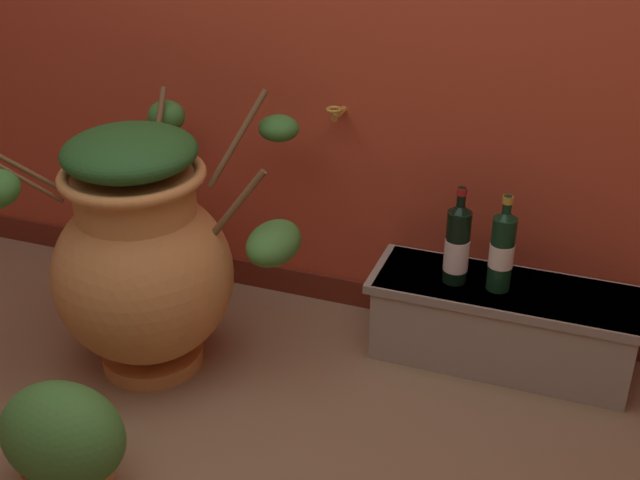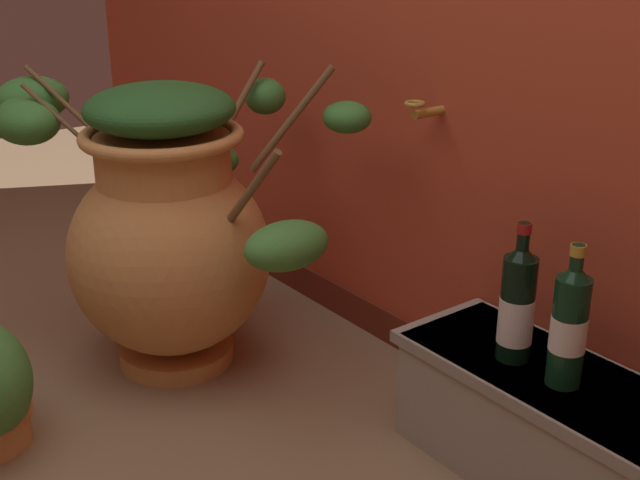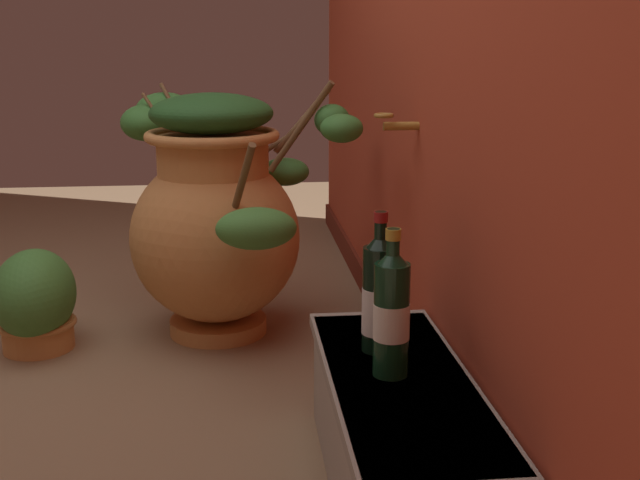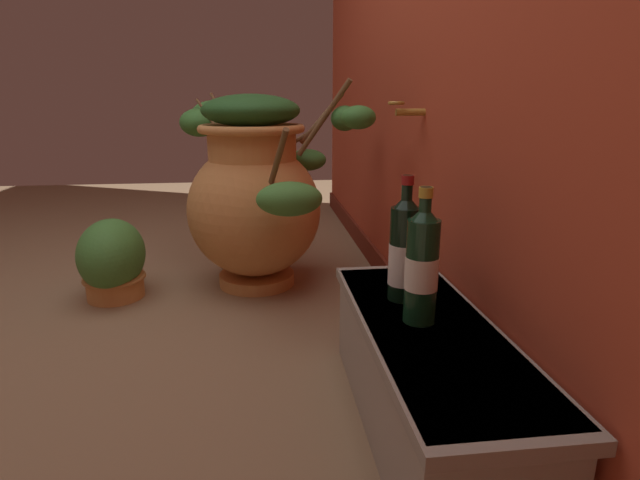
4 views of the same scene
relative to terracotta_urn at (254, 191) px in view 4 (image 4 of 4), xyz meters
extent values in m
plane|color=#896B4C|center=(0.53, -0.51, -0.42)|extent=(7.00, 7.00, 0.00)
cube|color=maroon|center=(0.53, 0.58, -0.37)|extent=(4.40, 0.02, 0.11)
cylinder|color=#B28433|center=(0.49, 0.54, 0.34)|extent=(0.02, 0.10, 0.02)
torus|color=#B28433|center=(0.49, 0.49, 0.37)|extent=(0.06, 0.06, 0.01)
cylinder|color=#D68E4C|center=(0.01, 0.00, -0.40)|extent=(0.34, 0.34, 0.05)
ellipsoid|color=#D68E4C|center=(0.01, 0.00, -0.08)|extent=(0.58, 0.58, 0.58)
cylinder|color=#D68E4C|center=(0.01, 0.00, 0.19)|extent=(0.37, 0.37, 0.15)
torus|color=#D68E4C|center=(0.01, 0.00, 0.27)|extent=(0.45, 0.45, 0.04)
cylinder|color=brown|center=(-0.24, -0.19, 0.29)|extent=(0.17, 0.15, 0.20)
ellipsoid|color=#387A33|center=(-0.33, -0.25, 0.28)|extent=(0.22, 0.18, 0.13)
cylinder|color=brown|center=(-0.31, -0.14, 0.31)|extent=(0.27, 0.14, 0.22)
ellipsoid|color=#387A33|center=(-0.45, -0.19, 0.31)|extent=(0.18, 0.22, 0.13)
cylinder|color=brown|center=(-0.15, 0.21, 0.21)|extent=(0.09, 0.15, 0.10)
ellipsoid|color=#387A33|center=(-0.18, 0.25, 0.11)|extent=(0.19, 0.18, 0.10)
cylinder|color=brown|center=(-0.08, 0.31, 0.31)|extent=(0.07, 0.20, 0.23)
ellipsoid|color=#387A33|center=(-0.11, 0.41, 0.30)|extent=(0.13, 0.13, 0.11)
cylinder|color=brown|center=(0.23, 0.27, 0.31)|extent=(0.15, 0.20, 0.30)
ellipsoid|color=#387A33|center=(0.33, 0.39, 0.32)|extent=(0.14, 0.13, 0.09)
cylinder|color=brown|center=(0.31, 0.09, 0.17)|extent=(0.18, 0.08, 0.24)
ellipsoid|color=#428438|center=(0.41, 0.13, 0.04)|extent=(0.16, 0.24, 0.12)
ellipsoid|color=#235623|center=(0.01, 0.00, 0.34)|extent=(0.41, 0.41, 0.13)
cube|color=#9E9384|center=(1.11, 0.42, -0.28)|extent=(0.84, 0.30, 0.29)
cube|color=gray|center=(1.11, 0.42, -0.15)|extent=(0.89, 0.31, 0.03)
cylinder|color=black|center=(0.94, 0.40, -0.01)|extent=(0.08, 0.08, 0.25)
cone|color=black|center=(0.94, 0.40, 0.13)|extent=(0.08, 0.08, 0.04)
cylinder|color=black|center=(0.94, 0.40, 0.16)|extent=(0.03, 0.03, 0.08)
cylinder|color=maroon|center=(0.94, 0.40, 0.19)|extent=(0.03, 0.03, 0.02)
cylinder|color=silver|center=(0.94, 0.40, -0.04)|extent=(0.08, 0.08, 0.11)
cylinder|color=black|center=(1.08, 0.40, -0.01)|extent=(0.08, 0.08, 0.25)
cone|color=black|center=(1.08, 0.40, 0.13)|extent=(0.08, 0.08, 0.04)
cylinder|color=black|center=(1.08, 0.40, 0.16)|extent=(0.03, 0.03, 0.08)
cylinder|color=#B7932D|center=(1.08, 0.40, 0.18)|extent=(0.03, 0.03, 0.02)
cylinder|color=white|center=(1.08, 0.40, -0.01)|extent=(0.08, 0.08, 0.08)
cylinder|color=#D68E4C|center=(0.10, -0.60, -0.37)|extent=(0.23, 0.23, 0.10)
torus|color=#C58346|center=(0.10, -0.60, -0.34)|extent=(0.25, 0.25, 0.02)
ellipsoid|color=#428438|center=(0.10, -0.60, -0.23)|extent=(0.36, 0.26, 0.30)
camera|label=1|loc=(1.33, -1.93, 1.23)|focal=45.62mm
camera|label=2|loc=(2.05, -1.00, 0.84)|focal=47.32mm
camera|label=3|loc=(2.69, 0.07, 0.58)|focal=44.95mm
camera|label=4|loc=(2.16, 0.03, 0.38)|focal=27.92mm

